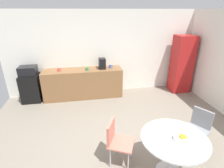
{
  "coord_description": "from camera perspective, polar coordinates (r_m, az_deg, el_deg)",
  "views": [
    {
      "loc": [
        -0.66,
        -2.47,
        2.55
      ],
      "look_at": [
        0.0,
        1.27,
        0.95
      ],
      "focal_mm": 27.98,
      "sensor_mm": 36.0,
      "label": 1
    }
  ],
  "objects": [
    {
      "name": "round_table",
      "position": [
        3.08,
        19.39,
        -18.38
      ],
      "size": [
        1.03,
        1.03,
        0.74
      ],
      "color": "silver",
      "rests_on": "ground_plane"
    },
    {
      "name": "chair_coral",
      "position": [
        3.15,
        1.32,
        -17.2
      ],
      "size": [
        0.56,
        0.56,
        0.83
      ],
      "color": "silver",
      "rests_on": "ground_plane"
    },
    {
      "name": "mini_fridge",
      "position": [
        5.76,
        -24.87,
        -1.17
      ],
      "size": [
        0.54,
        0.54,
        0.82
      ],
      "primitive_type": "cube",
      "color": "black",
      "rests_on": "ground_plane"
    },
    {
      "name": "mug_green",
      "position": [
        5.37,
        -16.97,
        4.51
      ],
      "size": [
        0.13,
        0.08,
        0.09
      ],
      "color": "#D84C4C",
      "rests_on": "counter_block"
    },
    {
      "name": "chair_gray",
      "position": [
        3.83,
        26.51,
        -11.92
      ],
      "size": [
        0.58,
        0.58,
        0.83
      ],
      "color": "silver",
      "rests_on": "ground_plane"
    },
    {
      "name": "fruit_bowl",
      "position": [
        2.94,
        21.86,
        -16.0
      ],
      "size": [
        0.23,
        0.23,
        0.13
      ],
      "color": "silver",
      "rests_on": "round_table"
    },
    {
      "name": "ground_plane",
      "position": [
        3.61,
        3.79,
        -22.15
      ],
      "size": [
        6.0,
        6.0,
        0.0
      ],
      "primitive_type": "plane",
      "color": "gray"
    },
    {
      "name": "mug_white",
      "position": [
        5.27,
        -8.2,
        4.93
      ],
      "size": [
        0.13,
        0.08,
        0.09
      ],
      "color": "#338C59",
      "rests_on": "counter_block"
    },
    {
      "name": "counter_block",
      "position": [
        5.53,
        -9.36,
        0.24
      ],
      "size": [
        2.39,
        0.6,
        0.9
      ],
      "primitive_type": "cube",
      "color": "brown",
      "rests_on": "ground_plane"
    },
    {
      "name": "coffee_maker",
      "position": [
        5.36,
        -3.24,
        6.71
      ],
      "size": [
        0.2,
        0.24,
        0.32
      ],
      "primitive_type": "cube",
      "color": "black",
      "rests_on": "counter_block"
    },
    {
      "name": "microwave",
      "position": [
        5.58,
        -25.78,
        3.92
      ],
      "size": [
        0.48,
        0.38,
        0.26
      ],
      "primitive_type": "cube",
      "color": "black",
      "rests_on": "mini_fridge"
    },
    {
      "name": "locker_cabinet",
      "position": [
        6.18,
        21.83,
        5.99
      ],
      "size": [
        0.6,
        0.5,
        1.85
      ],
      "primitive_type": "cube",
      "color": "#B21E1E",
      "rests_on": "ground_plane"
    },
    {
      "name": "wall_back",
      "position": [
        5.65,
        -3.15,
        10.05
      ],
      "size": [
        6.0,
        0.1,
        2.6
      ],
      "primitive_type": "cube",
      "color": "white",
      "rests_on": "ground_plane"
    },
    {
      "name": "mug_red",
      "position": [
        5.45,
        -0.51,
        5.79
      ],
      "size": [
        0.13,
        0.08,
        0.09
      ],
      "color": "#3F66BF",
      "rests_on": "counter_block"
    }
  ]
}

